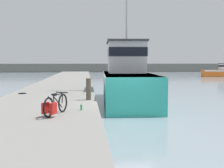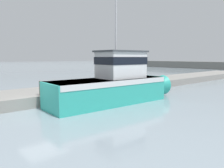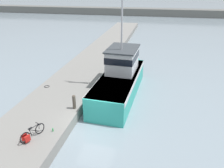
{
  "view_description": "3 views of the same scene",
  "coord_description": "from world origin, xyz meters",
  "px_view_note": "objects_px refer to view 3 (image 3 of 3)",
  "views": [
    {
      "loc": [
        -1.88,
        -12.49,
        2.59
      ],
      "look_at": [
        -0.59,
        1.45,
        1.48
      ],
      "focal_mm": 45.0,
      "sensor_mm": 36.0,
      "label": 1
    },
    {
      "loc": [
        12.95,
        -5.59,
        3.47
      ],
      "look_at": [
        -0.34,
        6.2,
        1.29
      ],
      "focal_mm": 35.0,
      "sensor_mm": 36.0,
      "label": 2
    },
    {
      "loc": [
        3.77,
        -11.97,
        8.95
      ],
      "look_at": [
        0.36,
        3.68,
        1.62
      ],
      "focal_mm": 35.0,
      "sensor_mm": 36.0,
      "label": 3
    }
  ],
  "objects_px": {
    "water_bottle_by_bike": "(53,130)",
    "fishing_boat_main": "(121,77)",
    "bicycle_touring": "(30,134)",
    "mooring_post": "(74,102)"
  },
  "relations": [
    {
      "from": "fishing_boat_main",
      "to": "mooring_post",
      "type": "height_order",
      "value": "fishing_boat_main"
    },
    {
      "from": "fishing_boat_main",
      "to": "bicycle_touring",
      "type": "relative_size",
      "value": 6.97
    },
    {
      "from": "bicycle_touring",
      "to": "water_bottle_by_bike",
      "type": "relative_size",
      "value": 7.53
    },
    {
      "from": "fishing_boat_main",
      "to": "water_bottle_by_bike",
      "type": "distance_m",
      "value": 8.18
    },
    {
      "from": "fishing_boat_main",
      "to": "water_bottle_by_bike",
      "type": "bearing_deg",
      "value": -107.16
    },
    {
      "from": "fishing_boat_main",
      "to": "bicycle_touring",
      "type": "height_order",
      "value": "fishing_boat_main"
    },
    {
      "from": "bicycle_touring",
      "to": "mooring_post",
      "type": "xyz_separation_m",
      "value": [
        1.2,
        3.78,
        0.18
      ]
    },
    {
      "from": "fishing_boat_main",
      "to": "water_bottle_by_bike",
      "type": "xyz_separation_m",
      "value": [
        -2.81,
        -7.66,
        -0.63
      ]
    },
    {
      "from": "water_bottle_by_bike",
      "to": "fishing_boat_main",
      "type": "bearing_deg",
      "value": 69.84
    },
    {
      "from": "bicycle_touring",
      "to": "mooring_post",
      "type": "distance_m",
      "value": 3.97
    }
  ]
}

